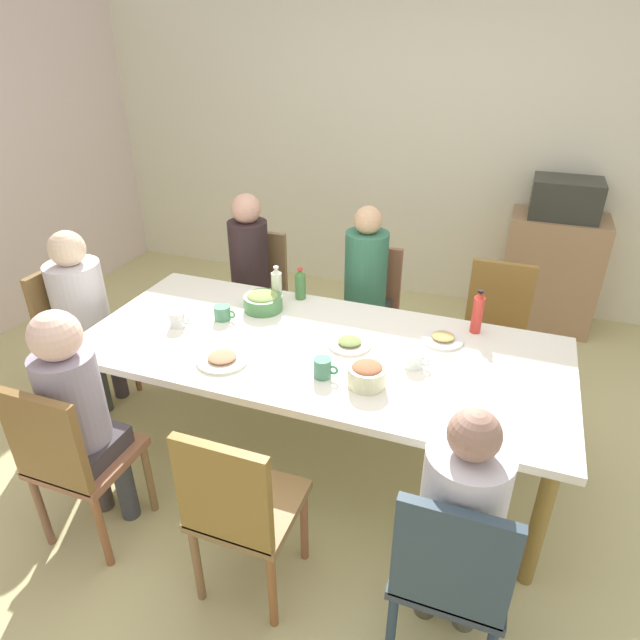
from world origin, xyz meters
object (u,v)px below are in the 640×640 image
Objects in this scene: cup_3 at (323,368)px; bottle_2 at (300,284)px; plate_0 at (349,343)px; cup_2 at (178,319)px; cup_0 at (223,313)px; bowl_0 at (263,301)px; chair_5 at (71,456)px; bowl_1 at (367,374)px; cup_1 at (414,360)px; chair_4 at (257,288)px; dining_table at (320,356)px; chair_2 at (451,571)px; chair_0 at (76,329)px; bottle_1 at (277,286)px; side_cabinet at (550,272)px; chair_3 at (367,306)px; bottle_0 at (478,313)px; chair_1 at (239,507)px; plate_2 at (443,338)px; person_0 at (81,304)px; microwave at (566,198)px; person_3 at (365,285)px; chair_6 at (495,327)px; plate_1 at (222,359)px; person_5 at (77,409)px; person_4 at (249,267)px; person_2 at (460,517)px.

cup_3 is 0.61× the size of bottle_2.
plate_0 is 1.79× the size of cup_2.
bowl_0 is at bearing 49.10° from cup_0.
chair_5 is 7.18× the size of cup_0.
cup_2 is (-0.93, -0.12, 0.03)m from plate_0.
bowl_1 reaches higher than cup_1.
chair_4 is at bearing 90.00° from chair_5.
chair_2 is (0.82, -0.91, -0.15)m from dining_table.
chair_0 is 3.96× the size of bottle_1.
side_cabinet is (1.97, 3.00, -0.06)m from chair_5.
chair_2 is 0.98m from cup_1.
chair_3 reaches higher than plate_0.
side_cabinet is at bearing 75.61° from bottle_0.
cup_3 is (0.11, 0.66, 0.26)m from chair_1.
chair_0 is at bearing -162.55° from bottle_1.
person_0 is at bearing -172.73° from plate_2.
chair_4 is 7.60× the size of cup_3.
bottle_2 is at bearing -131.99° from microwave.
dining_table is 20.05× the size of cup_2.
bottle_2 is at bearing -40.32° from chair_4.
person_3 is 5.35× the size of bottle_1.
chair_3 is at bearing 52.95° from bottle_1.
person_0 is at bearing -148.87° from chair_3.
person_3 is 0.85m from chair_6.
bowl_0 is 0.24× the size of side_cabinet.
chair_0 is at bearing 159.32° from chair_2.
bottle_0 reaches higher than side_cabinet.
cup_2 reaches higher than cup_0.
chair_3 is 3.96× the size of bottle_1.
person_3 is 4.86× the size of plate_1.
chair_5 is at bearing -139.09° from bottle_0.
chair_2 is at bearing -46.56° from bottle_1.
bottle_1 is at bearing 48.83° from cup_2.
bowl_0 is 0.48m from cup_2.
person_5 is at bearing -141.11° from bottle_0.
chair_1 is 4.65× the size of bottle_2.
cup_2 is (-1.11, 0.18, -0.02)m from bowl_1.
person_0 is 1.66m from plate_0.
person_3 is 1.08m from cup_3.
chair_1 is at bearing -90.00° from dining_table.
cup_1 is at bearing -109.56° from chair_6.
dining_table is 0.58m from bottle_2.
side_cabinet is at bearing 32.66° from person_4.
person_0 is 5.94× the size of bottle_2.
chair_4 is at bearing 109.24° from plate_1.
bottle_0 is (2.24, 0.42, 0.14)m from person_0.
person_2 is at bearing -38.72° from cup_3.
person_2 is 1.72m from bottle_2.
bottle_2 is (0.30, 0.39, 0.05)m from cup_0.
person_0 is 2.40× the size of microwave.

